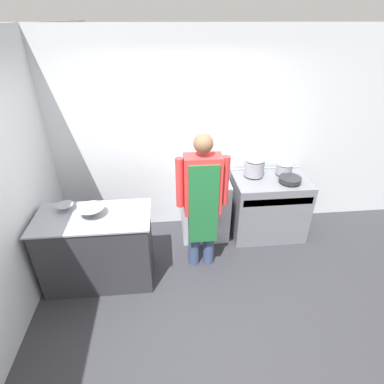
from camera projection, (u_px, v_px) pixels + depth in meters
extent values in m
plane|color=#2D2D33|center=(194.00, 310.00, 3.24)|extent=(14.00, 14.00, 0.00)
cube|color=silver|center=(182.00, 138.00, 4.01)|extent=(8.00, 0.05, 2.70)
cube|color=silver|center=(27.00, 165.00, 3.27)|extent=(0.05, 8.00, 2.70)
cube|color=#2D2D33|center=(99.00, 249.00, 3.44)|extent=(1.19, 0.61, 0.88)
cube|color=gray|center=(92.00, 217.00, 3.21)|extent=(1.24, 0.64, 0.02)
cube|color=slate|center=(268.00, 207.00, 4.22)|extent=(0.99, 0.66, 0.87)
cube|color=gray|center=(278.00, 202.00, 3.81)|extent=(0.91, 0.03, 0.10)
cube|color=gray|center=(265.00, 168.00, 4.27)|extent=(0.99, 0.03, 0.02)
cube|color=silver|center=(204.00, 207.00, 4.21)|extent=(0.64, 0.57, 0.87)
cube|color=silver|center=(207.00, 216.00, 3.95)|extent=(0.54, 0.02, 0.61)
cylinder|color=#38476B|center=(194.00, 238.00, 3.68)|extent=(0.14, 0.14, 0.80)
cylinder|color=#38476B|center=(209.00, 237.00, 3.70)|extent=(0.14, 0.14, 0.80)
cube|color=red|center=(203.00, 185.00, 3.31)|extent=(0.41, 0.22, 0.69)
cube|color=#1E6633|center=(204.00, 206.00, 3.31)|extent=(0.33, 0.02, 1.00)
cylinder|color=red|center=(180.00, 183.00, 3.28)|extent=(0.09, 0.09, 0.59)
cylinder|color=red|center=(225.00, 181.00, 3.32)|extent=(0.09, 0.09, 0.59)
sphere|color=brown|center=(203.00, 144.00, 3.07)|extent=(0.21, 0.21, 0.21)
cone|color=gray|center=(91.00, 212.00, 3.20)|extent=(0.29, 0.29, 0.10)
cone|color=gray|center=(65.00, 207.00, 3.29)|extent=(0.19, 0.19, 0.07)
cylinder|color=gray|center=(254.00, 168.00, 4.02)|extent=(0.26, 0.26, 0.21)
ellipsoid|color=gray|center=(255.00, 160.00, 3.96)|extent=(0.26, 0.26, 0.05)
cylinder|color=#262628|center=(290.00, 179.00, 3.89)|extent=(0.29, 0.29, 0.06)
cylinder|color=gray|center=(284.00, 169.00, 4.08)|extent=(0.21, 0.21, 0.13)
ellipsoid|color=gray|center=(285.00, 164.00, 4.04)|extent=(0.21, 0.21, 0.04)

